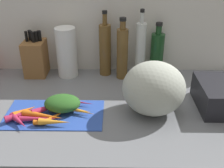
{
  "coord_description": "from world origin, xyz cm",
  "views": [
    {
      "loc": [
        12.24,
        -106.24,
        67.12
      ],
      "look_at": [
        10.89,
        -6.21,
        13.47
      ],
      "focal_mm": 43.46,
      "sensor_mm": 36.0,
      "label": 1
    }
  ],
  "objects_px": {
    "carrot_10": "(75,102)",
    "bottle_0": "(105,49)",
    "carrot_11": "(50,107)",
    "bottle_3": "(157,53)",
    "carrot_5": "(39,119)",
    "carrot_9": "(43,115)",
    "bottle_1": "(122,53)",
    "carrot_7": "(25,113)",
    "carrot_4": "(74,109)",
    "bottle_2": "(140,50)",
    "carrot_2": "(49,123)",
    "paper_towel_roll": "(67,52)",
    "carrot_8": "(76,110)",
    "carrot_6": "(19,121)",
    "carrot_3": "(25,111)",
    "knife_block": "(36,57)",
    "winter_squash": "(154,88)",
    "carrot_1": "(55,116)",
    "carrot_0": "(55,122)",
    "cutting_board": "(55,114)"
  },
  "relations": [
    {
      "from": "carrot_10",
      "to": "bottle_0",
      "type": "height_order",
      "value": "bottle_0"
    },
    {
      "from": "carrot_11",
      "to": "bottle_3",
      "type": "distance_m",
      "value": 0.65
    },
    {
      "from": "carrot_5",
      "to": "bottle_0",
      "type": "xyz_separation_m",
      "value": [
        0.26,
        0.47,
        0.13
      ]
    },
    {
      "from": "carrot_10",
      "to": "bottle_3",
      "type": "distance_m",
      "value": 0.54
    },
    {
      "from": "carrot_9",
      "to": "bottle_1",
      "type": "xyz_separation_m",
      "value": [
        0.34,
        0.41,
        0.12
      ]
    },
    {
      "from": "carrot_7",
      "to": "bottle_0",
      "type": "height_order",
      "value": "bottle_0"
    },
    {
      "from": "carrot_4",
      "to": "bottle_2",
      "type": "height_order",
      "value": "bottle_2"
    },
    {
      "from": "carrot_2",
      "to": "bottle_2",
      "type": "relative_size",
      "value": 0.33
    },
    {
      "from": "carrot_9",
      "to": "paper_towel_roll",
      "type": "relative_size",
      "value": 0.65
    },
    {
      "from": "carrot_2",
      "to": "carrot_9",
      "type": "bearing_deg",
      "value": 129.08
    },
    {
      "from": "paper_towel_roll",
      "to": "bottle_3",
      "type": "relative_size",
      "value": 0.92
    },
    {
      "from": "carrot_9",
      "to": "carrot_8",
      "type": "bearing_deg",
      "value": 18.77
    },
    {
      "from": "carrot_4",
      "to": "carrot_6",
      "type": "bearing_deg",
      "value": -156.47
    },
    {
      "from": "carrot_3",
      "to": "bottle_3",
      "type": "xyz_separation_m",
      "value": [
        0.61,
        0.42,
        0.1
      ]
    },
    {
      "from": "knife_block",
      "to": "paper_towel_roll",
      "type": "bearing_deg",
      "value": -3.18
    },
    {
      "from": "winter_squash",
      "to": "bottle_3",
      "type": "xyz_separation_m",
      "value": [
        0.06,
        0.38,
        0.01
      ]
    },
    {
      "from": "carrot_1",
      "to": "carrot_7",
      "type": "height_order",
      "value": "carrot_7"
    },
    {
      "from": "carrot_9",
      "to": "bottle_0",
      "type": "height_order",
      "value": "bottle_0"
    },
    {
      "from": "carrot_8",
      "to": "carrot_0",
      "type": "bearing_deg",
      "value": -130.72
    },
    {
      "from": "carrot_6",
      "to": "paper_towel_roll",
      "type": "distance_m",
      "value": 0.5
    },
    {
      "from": "paper_towel_roll",
      "to": "bottle_0",
      "type": "height_order",
      "value": "bottle_0"
    },
    {
      "from": "winter_squash",
      "to": "knife_block",
      "type": "distance_m",
      "value": 0.7
    },
    {
      "from": "cutting_board",
      "to": "carrot_6",
      "type": "relative_size",
      "value": 3.75
    },
    {
      "from": "carrot_5",
      "to": "bottle_1",
      "type": "relative_size",
      "value": 0.49
    },
    {
      "from": "carrot_2",
      "to": "winter_squash",
      "type": "relative_size",
      "value": 0.46
    },
    {
      "from": "cutting_board",
      "to": "bottle_3",
      "type": "distance_m",
      "value": 0.65
    },
    {
      "from": "cutting_board",
      "to": "carrot_6",
      "type": "distance_m",
      "value": 0.15
    },
    {
      "from": "carrot_8",
      "to": "carrot_11",
      "type": "distance_m",
      "value": 0.12
    },
    {
      "from": "knife_block",
      "to": "bottle_0",
      "type": "height_order",
      "value": "bottle_0"
    },
    {
      "from": "carrot_1",
      "to": "carrot_11",
      "type": "xyz_separation_m",
      "value": [
        -0.04,
        0.06,
        0.01
      ]
    },
    {
      "from": "carrot_3",
      "to": "paper_towel_roll",
      "type": "relative_size",
      "value": 0.38
    },
    {
      "from": "carrot_1",
      "to": "carrot_4",
      "type": "relative_size",
      "value": 0.85
    },
    {
      "from": "cutting_board",
      "to": "carrot_4",
      "type": "xyz_separation_m",
      "value": [
        0.09,
        0.01,
        0.02
      ]
    },
    {
      "from": "carrot_8",
      "to": "carrot_9",
      "type": "relative_size",
      "value": 0.98
    },
    {
      "from": "paper_towel_roll",
      "to": "carrot_1",
      "type": "bearing_deg",
      "value": -88.29
    },
    {
      "from": "carrot_2",
      "to": "carrot_10",
      "type": "xyz_separation_m",
      "value": [
        0.09,
        0.16,
        -0.0
      ]
    },
    {
      "from": "carrot_2",
      "to": "bottle_1",
      "type": "bearing_deg",
      "value": 55.99
    },
    {
      "from": "carrot_2",
      "to": "carrot_3",
      "type": "relative_size",
      "value": 1.2
    },
    {
      "from": "carrot_7",
      "to": "bottle_0",
      "type": "xyz_separation_m",
      "value": [
        0.33,
        0.43,
        0.12
      ]
    },
    {
      "from": "carrot_6",
      "to": "carrot_1",
      "type": "bearing_deg",
      "value": 17.48
    },
    {
      "from": "bottle_1",
      "to": "bottle_2",
      "type": "distance_m",
      "value": 0.1
    },
    {
      "from": "carrot_10",
      "to": "winter_squash",
      "type": "bearing_deg",
      "value": -7.56
    },
    {
      "from": "cutting_board",
      "to": "paper_towel_roll",
      "type": "bearing_deg",
      "value": 90.0
    },
    {
      "from": "carrot_5",
      "to": "bottle_3",
      "type": "height_order",
      "value": "bottle_3"
    },
    {
      "from": "cutting_board",
      "to": "bottle_2",
      "type": "relative_size",
      "value": 1.14
    },
    {
      "from": "cutting_board",
      "to": "carrot_7",
      "type": "height_order",
      "value": "carrot_7"
    },
    {
      "from": "bottle_2",
      "to": "cutting_board",
      "type": "bearing_deg",
      "value": -136.66
    },
    {
      "from": "bottle_1",
      "to": "paper_towel_roll",
      "type": "bearing_deg",
      "value": 175.2
    },
    {
      "from": "carrot_8",
      "to": "winter_squash",
      "type": "relative_size",
      "value": 0.64
    },
    {
      "from": "cutting_board",
      "to": "knife_block",
      "type": "relative_size",
      "value": 1.7
    }
  ]
}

